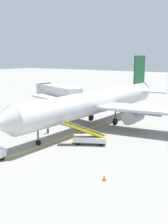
{
  "coord_description": "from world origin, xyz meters",
  "views": [
    {
      "loc": [
        20.71,
        -20.01,
        10.04
      ],
      "look_at": [
        0.14,
        10.56,
        2.5
      ],
      "focal_mm": 44.12,
      "sensor_mm": 36.0,
      "label": 1
    }
  ],
  "objects_px": {
    "safety_cone_nose_left": "(104,178)",
    "jet_bridge": "(55,92)",
    "safety_cone_nose_right": "(118,118)",
    "airliner": "(98,102)",
    "baggage_tug_near_wing": "(35,112)",
    "belt_loader_forward_hold": "(89,137)",
    "ground_crew_marshaller": "(48,126)"
  },
  "relations": [
    {
      "from": "jet_bridge",
      "to": "belt_loader_forward_hold",
      "type": "height_order",
      "value": "jet_bridge"
    },
    {
      "from": "ground_crew_marshaller",
      "to": "safety_cone_nose_left",
      "type": "xyz_separation_m",
      "value": [
        13.23,
        -8.11,
        -0.69
      ]
    },
    {
      "from": "baggage_tug_near_wing",
      "to": "safety_cone_nose_left",
      "type": "xyz_separation_m",
      "value": [
        20.93,
        -13.82,
        -0.71
      ]
    },
    {
      "from": "airliner",
      "to": "ground_crew_marshaller",
      "type": "height_order",
      "value": "airliner"
    },
    {
      "from": "belt_loader_forward_hold",
      "to": "ground_crew_marshaller",
      "type": "distance_m",
      "value": 6.98
    },
    {
      "from": "baggage_tug_near_wing",
      "to": "belt_loader_forward_hold",
      "type": "distance_m",
      "value": 16.0
    },
    {
      "from": "ground_crew_marshaller",
      "to": "belt_loader_forward_hold",
      "type": "bearing_deg",
      "value": -6.08
    },
    {
      "from": "baggage_tug_near_wing",
      "to": "safety_cone_nose_right",
      "type": "distance_m",
      "value": 13.47
    },
    {
      "from": "belt_loader_forward_hold",
      "to": "safety_cone_nose_right",
      "type": "relative_size",
      "value": 11.4
    },
    {
      "from": "safety_cone_nose_left",
      "to": "airliner",
      "type": "bearing_deg",
      "value": 122.92
    },
    {
      "from": "safety_cone_nose_right",
      "to": "airliner",
      "type": "bearing_deg",
      "value": -103.45
    },
    {
      "from": "ground_crew_marshaller",
      "to": "airliner",
      "type": "bearing_deg",
      "value": 68.56
    },
    {
      "from": "belt_loader_forward_hold",
      "to": "safety_cone_nose_left",
      "type": "distance_m",
      "value": 9.7
    },
    {
      "from": "jet_bridge",
      "to": "safety_cone_nose_left",
      "type": "height_order",
      "value": "jet_bridge"
    },
    {
      "from": "jet_bridge",
      "to": "safety_cone_nose_right",
      "type": "distance_m",
      "value": 13.29
    },
    {
      "from": "airliner",
      "to": "safety_cone_nose_left",
      "type": "relative_size",
      "value": 80.27
    },
    {
      "from": "jet_bridge",
      "to": "baggage_tug_near_wing",
      "type": "xyz_separation_m",
      "value": [
        1.08,
        -6.36,
        -2.62
      ]
    },
    {
      "from": "belt_loader_forward_hold",
      "to": "safety_cone_nose_right",
      "type": "distance_m",
      "value": 13.24
    },
    {
      "from": "airliner",
      "to": "baggage_tug_near_wing",
      "type": "xyz_separation_m",
      "value": [
        -10.71,
        -1.96,
        -2.49
      ]
    },
    {
      "from": "ground_crew_marshaller",
      "to": "safety_cone_nose_left",
      "type": "relative_size",
      "value": 3.86
    },
    {
      "from": "airliner",
      "to": "jet_bridge",
      "type": "height_order",
      "value": "airliner"
    },
    {
      "from": "safety_cone_nose_left",
      "to": "jet_bridge",
      "type": "bearing_deg",
      "value": 137.48
    },
    {
      "from": "airliner",
      "to": "belt_loader_forward_hold",
      "type": "distance_m",
      "value": 9.65
    },
    {
      "from": "airliner",
      "to": "belt_loader_forward_hold",
      "type": "bearing_deg",
      "value": -64.94
    },
    {
      "from": "airliner",
      "to": "jet_bridge",
      "type": "relative_size",
      "value": 2.74
    },
    {
      "from": "jet_bridge",
      "to": "safety_cone_nose_left",
      "type": "bearing_deg",
      "value": -42.52
    },
    {
      "from": "airliner",
      "to": "baggage_tug_near_wing",
      "type": "bearing_deg",
      "value": -169.65
    },
    {
      "from": "jet_bridge",
      "to": "baggage_tug_near_wing",
      "type": "relative_size",
      "value": 4.77
    },
    {
      "from": "jet_bridge",
      "to": "safety_cone_nose_right",
      "type": "height_order",
      "value": "jet_bridge"
    },
    {
      "from": "jet_bridge",
      "to": "belt_loader_forward_hold",
      "type": "distance_m",
      "value": 20.46
    },
    {
      "from": "jet_bridge",
      "to": "ground_crew_marshaller",
      "type": "bearing_deg",
      "value": -53.98
    },
    {
      "from": "airliner",
      "to": "safety_cone_nose_left",
      "type": "bearing_deg",
      "value": -57.08
    }
  ]
}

